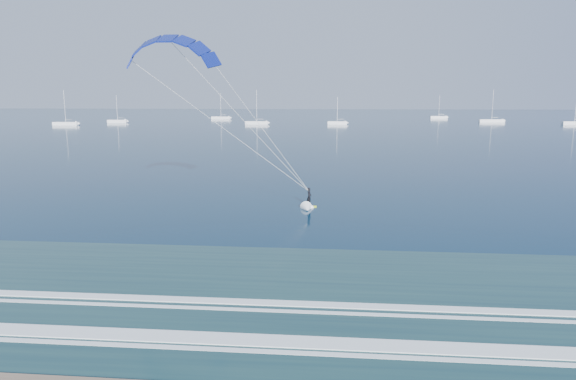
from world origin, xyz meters
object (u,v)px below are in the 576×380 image
at_px(sailboat_5, 492,121).
at_px(sailboat_4, 439,117).
at_px(sailboat_0, 66,123).
at_px(kitesurfer_rig, 242,119).
at_px(sailboat_6, 574,123).
at_px(sailboat_7, 257,123).
at_px(sailboat_3, 337,123).
at_px(sailboat_2, 221,118).
at_px(sailboat_1, 118,121).

bearing_deg(sailboat_5, sailboat_4, 110.20).
distance_m(sailboat_0, sailboat_4, 168.80).
height_order(kitesurfer_rig, sailboat_5, kitesurfer_rig).
xyz_separation_m(sailboat_6, sailboat_7, (-120.29, -9.09, 0.02)).
bearing_deg(sailboat_4, kitesurfer_rig, -105.07).
distance_m(kitesurfer_rig, sailboat_3, 154.83).
bearing_deg(sailboat_7, sailboat_3, 3.89).
height_order(sailboat_2, sailboat_5, sailboat_5).
height_order(kitesurfer_rig, sailboat_6, kitesurfer_rig).
height_order(sailboat_3, sailboat_6, sailboat_6).
bearing_deg(sailboat_0, sailboat_6, 6.55).
height_order(sailboat_1, sailboat_4, sailboat_4).
bearing_deg(sailboat_4, sailboat_1, -157.74).
distance_m(sailboat_6, sailboat_7, 120.63).
bearing_deg(sailboat_1, sailboat_7, -7.29).
relative_size(kitesurfer_rig, sailboat_1, 1.54).
height_order(sailboat_2, sailboat_4, sailboat_2).
bearing_deg(sailboat_2, sailboat_7, -62.44).
height_order(sailboat_0, sailboat_5, sailboat_5).
relative_size(sailboat_1, sailboat_3, 1.07).
xyz_separation_m(sailboat_2, sailboat_6, (144.77, -37.81, -0.00)).
distance_m(sailboat_5, sailboat_6, 30.66).
bearing_deg(kitesurfer_rig, sailboat_1, 116.78).
relative_size(sailboat_1, sailboat_7, 0.85).
distance_m(sailboat_2, sailboat_4, 106.46).
relative_size(kitesurfer_rig, sailboat_2, 1.40).
bearing_deg(sailboat_2, sailboat_6, -14.64).
xyz_separation_m(sailboat_0, sailboat_4, (150.16, 77.11, -0.01)).
bearing_deg(sailboat_3, sailboat_7, -176.11).
height_order(sailboat_0, sailboat_4, sailboat_0).
xyz_separation_m(sailboat_2, sailboat_4, (105.01, 17.49, -0.01)).
relative_size(kitesurfer_rig, sailboat_6, 1.41).
bearing_deg(sailboat_3, sailboat_5, 20.44).
bearing_deg(sailboat_7, kitesurfer_rig, -81.72).
distance_m(sailboat_1, sailboat_6, 178.79).
distance_m(kitesurfer_rig, sailboat_1, 179.17).
xyz_separation_m(sailboat_5, sailboat_6, (25.61, -16.85, -0.01)).
distance_m(sailboat_4, sailboat_5, 40.97).
height_order(sailboat_3, sailboat_5, sailboat_5).
bearing_deg(sailboat_3, sailboat_0, -171.61).
distance_m(kitesurfer_rig, sailboat_4, 224.58).
distance_m(sailboat_0, sailboat_3, 101.37).
relative_size(sailboat_0, sailboat_3, 1.24).
bearing_deg(sailboat_1, sailboat_4, 22.26).
bearing_deg(sailboat_4, sailboat_7, -141.35).
distance_m(sailboat_2, sailboat_6, 149.62).
bearing_deg(sailboat_4, sailboat_0, -152.82).
bearing_deg(sailboat_0, sailboat_1, 61.12).
bearing_deg(sailboat_7, sailboat_0, -169.65).
xyz_separation_m(sailboat_4, sailboat_7, (-80.53, -64.39, 0.02)).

